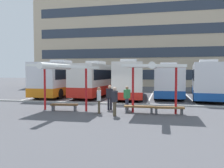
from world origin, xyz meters
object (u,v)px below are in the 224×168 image
at_px(bench_2, 169,109).
at_px(waiting_passenger_1, 99,98).
at_px(coach_bus_1, 101,80).
at_px(waiting_shelter_0, 63,67).
at_px(waiting_passenger_0, 115,99).
at_px(bench_1, 139,107).
at_px(waiting_passenger_2, 127,96).
at_px(coach_bus_0, 67,79).
at_px(waiting_shelter_1, 154,67).
at_px(waiting_passenger_3, 110,96).
at_px(coach_bus_2, 129,80).
at_px(coach_bus_3, 168,81).
at_px(coach_bus_4, 206,80).
at_px(bench_0, 64,106).

relative_size(bench_2, waiting_passenger_1, 1.13).
xyz_separation_m(coach_bus_1, waiting_shelter_0, (0.42, -10.75, 1.15)).
bearing_deg(waiting_passenger_0, bench_2, 22.19).
xyz_separation_m(bench_1, bench_2, (1.80, -0.05, -0.00)).
xyz_separation_m(bench_2, waiting_passenger_2, (-2.72, 1.08, 0.56)).
bearing_deg(coach_bus_0, bench_1, -48.47).
xyz_separation_m(waiting_shelter_0, bench_1, (4.89, 0.31, -2.49)).
relative_size(coach_bus_1, waiting_shelter_1, 2.75).
xyz_separation_m(waiting_passenger_2, waiting_passenger_3, (-1.13, -0.26, 0.05)).
distance_m(coach_bus_0, coach_bus_2, 7.29).
bearing_deg(coach_bus_2, coach_bus_3, 18.28).
bearing_deg(waiting_shelter_0, waiting_passenger_3, 20.98).
distance_m(bench_1, waiting_passenger_3, 2.27).
bearing_deg(bench_2, coach_bus_1, 124.14).
xyz_separation_m(coach_bus_0, bench_1, (9.20, -10.38, -1.43)).
bearing_deg(coach_bus_4, coach_bus_3, 179.00).
xyz_separation_m(coach_bus_1, coach_bus_2, (3.34, -1.02, 0.09)).
bearing_deg(waiting_passenger_1, waiting_passenger_3, 76.72).
bearing_deg(coach_bus_1, coach_bus_4, 1.02).
bearing_deg(waiting_passenger_0, coach_bus_1, 108.96).
distance_m(coach_bus_2, bench_1, 9.73).
bearing_deg(waiting_passenger_1, coach_bus_4, 54.45).
distance_m(coach_bus_4, waiting_shelter_0, 15.27).
height_order(waiting_passenger_1, waiting_passenger_2, waiting_passenger_1).
height_order(bench_1, waiting_passenger_0, waiting_passenger_0).
bearing_deg(bench_1, coach_bus_2, 101.82).
xyz_separation_m(bench_0, waiting_shelter_1, (5.79, 0.09, 2.48)).
bearing_deg(waiting_passenger_3, coach_bus_2, 89.52).
bearing_deg(coach_bus_3, coach_bus_0, -178.36).
relative_size(coach_bus_1, coach_bus_3, 1.17).
height_order(coach_bus_3, bench_2, coach_bus_3).
bearing_deg(bench_2, waiting_passenger_3, 167.91).
xyz_separation_m(coach_bus_4, bench_2, (-3.90, -10.68, -1.39)).
relative_size(coach_bus_0, waiting_passenger_1, 7.69).
distance_m(waiting_shelter_0, waiting_passenger_1, 3.16).
relative_size(coach_bus_1, waiting_passenger_1, 7.29).
distance_m(bench_2, waiting_passenger_2, 2.98).
distance_m(waiting_shelter_1, bench_2, 2.64).
relative_size(coach_bus_1, waiting_passenger_3, 7.17).
bearing_deg(coach_bus_3, waiting_passenger_1, -110.67).
bearing_deg(waiting_passenger_2, coach_bus_2, 97.17).
height_order(coach_bus_0, bench_2, coach_bus_0).
height_order(waiting_shelter_0, waiting_passenger_2, waiting_shelter_0).
bearing_deg(waiting_passenger_3, bench_1, -20.81).
relative_size(coach_bus_3, waiting_passenger_0, 6.04).
bearing_deg(waiting_passenger_2, waiting_passenger_3, -167.17).
distance_m(coach_bus_2, coach_bus_4, 7.76).
height_order(coach_bus_0, waiting_passenger_1, coach_bus_0).
distance_m(waiting_shelter_0, bench_0, 2.50).
height_order(coach_bus_3, waiting_passenger_0, coach_bus_3).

